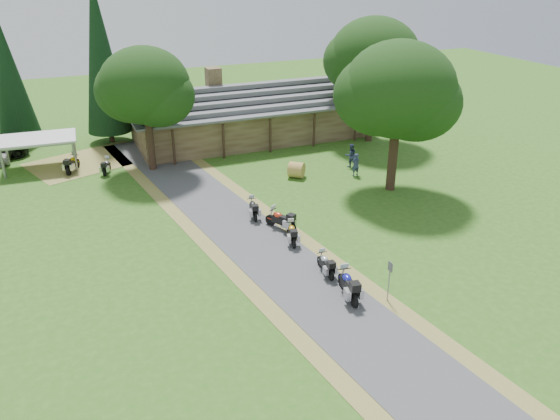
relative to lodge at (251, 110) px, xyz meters
name	(u,v)px	position (x,y,z in m)	size (l,w,h in m)	color
ground	(304,285)	(-6.00, -24.00, -2.45)	(120.00, 120.00, 0.00)	#2E5A19
driveway	(265,250)	(-6.50, -20.00, -2.45)	(46.00, 46.00, 0.00)	#454548
lodge	(251,110)	(0.00, 0.00, 0.00)	(21.40, 9.40, 4.90)	brown
carport	(40,153)	(-17.54, -1.10, -1.26)	(5.49, 3.66, 2.38)	silver
motorcycle_row_a	(348,284)	(-4.55, -25.74, -1.72)	(2.12, 0.69, 1.45)	#191C99
motorcycle_row_b	(326,263)	(-4.55, -23.41, -1.86)	(1.72, 0.56, 1.17)	#AFB1B7
motorcycle_row_c	(292,232)	(-4.75, -19.66, -1.84)	(1.78, 0.58, 1.22)	orange
motorcycle_row_d	(281,219)	(-4.72, -17.93, -1.76)	(2.00, 0.65, 1.37)	red
motorcycle_row_e	(253,208)	(-5.61, -15.67, -1.83)	(1.81, 0.59, 1.24)	black
motorcycle_carport_a	(72,163)	(-15.41, -2.95, -1.76)	(2.02, 0.66, 1.38)	#CFA206
motorcycle_carport_b	(106,166)	(-13.10, -4.24, -1.87)	(1.69, 0.55, 1.15)	slate
person_a	(356,163)	(3.80, -11.91, -1.45)	(0.57, 0.41, 2.00)	navy
person_b	(351,153)	(4.39, -10.13, -1.38)	(0.61, 0.44, 2.15)	navy
hay_bale	(296,170)	(-0.37, -10.57, -1.88)	(1.15, 1.15, 1.05)	olive
sign_post	(389,281)	(-2.98, -26.73, -1.40)	(0.38, 0.06, 2.10)	gray
oak_lodge_left	(146,102)	(-9.76, -4.81, 2.70)	(6.50, 6.50, 10.30)	black
oak_lodge_right	(373,73)	(9.17, -4.90, 3.43)	(7.51, 7.51, 11.76)	black
oak_driveway	(397,110)	(4.72, -15.16, 3.16)	(7.39, 7.39, 11.23)	black
cedar_near	(102,62)	(-11.76, 3.55, 4.42)	(3.75, 3.75, 13.74)	black
cedar_far	(11,84)	(-18.97, 5.78, 2.73)	(3.36, 3.36, 10.35)	black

